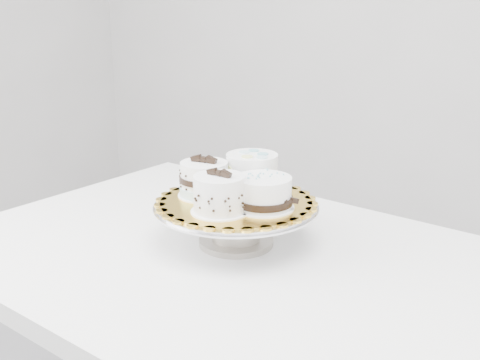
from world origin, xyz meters
The scene contains 7 objects.
table centered at (-0.02, 0.18, 0.67)m, with size 1.29×0.95×0.75m.
cake_stand centered at (-0.05, 0.23, 0.81)m, with size 0.33×0.33×0.09m.
cake_board centered at (-0.05, 0.23, 0.84)m, with size 0.30×0.30×0.00m, color gold.
cake_swirl centered at (-0.05, 0.15, 0.88)m, with size 0.11×0.11×0.09m.
cake_banded centered at (-0.13, 0.22, 0.88)m, with size 0.11×0.11×0.09m.
cake_dots centered at (-0.06, 0.30, 0.88)m, with size 0.13×0.13×0.08m.
cake_ribbon centered at (0.01, 0.22, 0.87)m, with size 0.14×0.14×0.07m.
Camera 1 is at (0.53, -0.75, 1.24)m, focal length 45.00 mm.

